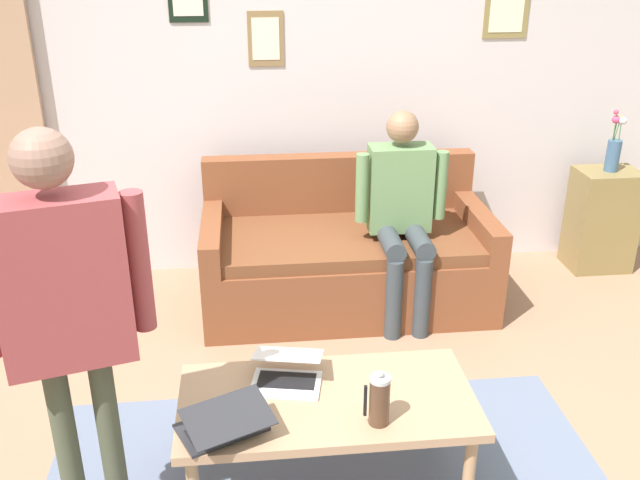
{
  "coord_description": "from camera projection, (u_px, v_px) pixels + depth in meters",
  "views": [
    {
      "loc": [
        0.38,
        2.45,
        2.2
      ],
      "look_at": [
        0.04,
        -0.73,
        0.8
      ],
      "focal_mm": 39.13,
      "sensor_mm": 36.0,
      "label": 1
    }
  ],
  "objects": [
    {
      "name": "laptop_left",
      "position": [
        287.0,
        373.0,
        3.0
      ],
      "size": [
        0.34,
        0.33,
        0.14
      ],
      "color": "silver",
      "rests_on": "coffee_table"
    },
    {
      "name": "person_seated",
      "position": [
        402.0,
        206.0,
        4.14
      ],
      "size": [
        0.55,
        0.51,
        1.28
      ],
      "color": "#363D42",
      "rests_on": "ground_plane"
    },
    {
      "name": "side_shelf",
      "position": [
        602.0,
        220.0,
        4.91
      ],
      "size": [
        0.42,
        0.32,
        0.72
      ],
      "color": "olive",
      "rests_on": "ground_plane"
    },
    {
      "name": "person_standing",
      "position": [
        66.0,
        302.0,
        2.34
      ],
      "size": [
        0.58,
        0.29,
        1.67
      ],
      "color": "#444937",
      "rests_on": "ground_plane"
    },
    {
      "name": "coffee_table",
      "position": [
        327.0,
        406.0,
        2.93
      ],
      "size": [
        1.24,
        0.62,
        0.43
      ],
      "color": "tan",
      "rests_on": "ground_plane"
    },
    {
      "name": "laptop_center",
      "position": [
        224.0,
        424.0,
        2.68
      ],
      "size": [
        0.41,
        0.39,
        0.14
      ],
      "color": "#28282D",
      "rests_on": "coffee_table"
    },
    {
      "name": "couch",
      "position": [
        345.0,
        256.0,
        4.49
      ],
      "size": [
        1.79,
        0.92,
        0.88
      ],
      "color": "brown",
      "rests_on": "ground_plane"
    },
    {
      "name": "french_press",
      "position": [
        379.0,
        400.0,
        2.71
      ],
      "size": [
        0.1,
        0.08,
        0.24
      ],
      "color": "#4C3323",
      "rests_on": "coffee_table"
    },
    {
      "name": "ground_plane",
      "position": [
        346.0,
        466.0,
        3.15
      ],
      "size": [
        7.68,
        7.68,
        0.0
      ],
      "primitive_type": "plane",
      "color": "#9C7258"
    },
    {
      "name": "flower_vase",
      "position": [
        614.0,
        148.0,
        4.71
      ],
      "size": [
        0.09,
        0.1,
        0.42
      ],
      "color": "#3B5B7D",
      "rests_on": "side_shelf"
    },
    {
      "name": "back_wall",
      "position": [
        302.0,
        75.0,
        4.61
      ],
      "size": [
        7.04,
        0.11,
        2.7
      ],
      "color": "silver",
      "rests_on": "ground_plane"
    }
  ]
}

